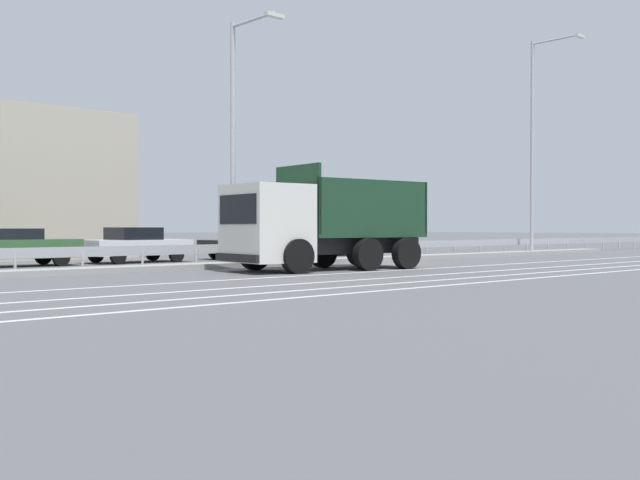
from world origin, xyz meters
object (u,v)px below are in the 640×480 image
object	(u,v)px
street_lamp_1	(236,130)
parked_car_6	(334,243)
median_road_sign	(333,233)
street_lamp_2	(536,137)
parked_car_3	(13,247)
dump_truck	(304,229)
parked_car_4	(136,245)
parked_car_5	(253,243)

from	to	relation	value
street_lamp_1	parked_car_6	distance (m)	12.43
median_road_sign	street_lamp_2	size ratio (longest dim) A/B	0.20
parked_car_3	dump_truck	bearing A→B (deg)	34.66
street_lamp_2	parked_car_4	world-z (taller)	street_lamp_2
parked_car_5	parked_car_6	world-z (taller)	parked_car_5
dump_truck	parked_car_3	size ratio (longest dim) A/B	1.61
street_lamp_1	parked_car_3	bearing A→B (deg)	132.57
parked_car_3	parked_car_6	bearing A→B (deg)	90.32
street_lamp_2	parked_car_4	bearing A→B (deg)	163.84
parked_car_3	parked_car_6	xyz separation A→B (m)	(15.48, 0.15, -0.06)
street_lamp_1	parked_car_4	size ratio (longest dim) A/B	2.03
street_lamp_1	parked_car_6	xyz separation A→B (m)	(10.11, 5.99, -4.05)
dump_truck	parked_car_4	xyz separation A→B (m)	(-1.27, 8.64, -0.63)
parked_car_3	street_lamp_1	bearing A→B (deg)	42.35
median_road_sign	parked_car_5	size ratio (longest dim) A/B	0.47
street_lamp_1	median_road_sign	bearing A→B (deg)	4.04
median_road_sign	street_lamp_1	size ratio (longest dim) A/B	0.27
dump_truck	street_lamp_1	bearing A→B (deg)	18.46
street_lamp_1	parked_car_4	xyz separation A→B (m)	(-0.64, 5.87, -3.98)
median_road_sign	parked_car_5	world-z (taller)	median_road_sign
parked_car_5	parked_car_6	xyz separation A→B (m)	(5.04, 0.17, -0.04)
parked_car_3	parked_car_5	xyz separation A→B (m)	(10.44, -0.02, -0.02)
street_lamp_2	parked_car_6	size ratio (longest dim) A/B	2.81
dump_truck	parked_car_4	distance (m)	8.76
dump_truck	street_lamp_2	xyz separation A→B (m)	(18.17, 3.01, 4.68)
dump_truck	parked_car_3	bearing A→B (deg)	40.43
dump_truck	street_lamp_1	world-z (taller)	street_lamp_1
median_road_sign	parked_car_3	distance (m)	11.55
street_lamp_1	parked_car_4	world-z (taller)	street_lamp_1
median_road_sign	parked_car_3	xyz separation A→B (m)	(-10.14, 5.51, -0.46)
street_lamp_2	parked_car_6	distance (m)	11.73
parked_car_5	median_road_sign	bearing A→B (deg)	179.96
dump_truck	parked_car_5	world-z (taller)	dump_truck
parked_car_3	parked_car_5	world-z (taller)	parked_car_3
dump_truck	parked_car_6	xyz separation A→B (m)	(9.48, 8.76, -0.69)
dump_truck	street_lamp_1	size ratio (longest dim) A/B	0.84
parked_car_4	parked_car_6	world-z (taller)	parked_car_4
parked_car_4	street_lamp_1	bearing A→B (deg)	4.95
street_lamp_1	parked_car_4	bearing A→B (deg)	96.20
parked_car_3	parked_car_5	bearing A→B (deg)	89.67
parked_car_5	parked_car_4	bearing A→B (deg)	92.63
dump_truck	street_lamp_2	bearing A→B (deg)	-75.06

